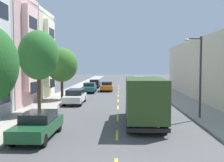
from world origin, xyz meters
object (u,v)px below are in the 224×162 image
at_px(parked_hatchback_red, 148,88).
at_px(parked_sedan_teal, 89,87).
at_px(street_lamp, 198,70).
at_px(parked_wagon_champagne, 159,94).
at_px(parked_pickup_navy, 141,82).
at_px(moving_orange_sedan, 107,86).
at_px(parked_sedan_black, 95,83).
at_px(parked_hatchback_burgundy, 138,80).
at_px(delivery_box_truck, 144,97).
at_px(parked_hatchback_silver, 144,85).
at_px(parked_sedan_forest, 38,125).
at_px(street_tree_third, 62,65).
at_px(street_tree_second, 39,55).
at_px(parked_wagon_white, 75,96).

bearing_deg(parked_hatchback_red, parked_sedan_teal, 175.92).
xyz_separation_m(street_lamp, parked_wagon_champagne, (-1.44, 9.79, -2.85)).
height_order(parked_pickup_navy, moving_orange_sedan, parked_pickup_navy).
bearing_deg(parked_wagon_champagne, moving_orange_sedan, 117.93).
height_order(street_lamp, parked_sedan_black, street_lamp).
height_order(street_lamp, parked_wagon_champagne, street_lamp).
bearing_deg(parked_hatchback_burgundy, delivery_box_truck, -93.48).
xyz_separation_m(parked_sedan_black, parked_hatchback_silver, (8.54, -3.46, 0.01)).
bearing_deg(parked_hatchback_red, parked_sedan_forest, -109.70).
height_order(parked_hatchback_burgundy, moving_orange_sedan, parked_hatchback_burgundy).
bearing_deg(parked_sedan_black, street_tree_third, -96.79).
bearing_deg(parked_hatchback_red, delivery_box_truck, -96.93).
distance_m(street_tree_second, parked_sedan_teal, 18.22).
distance_m(street_lamp, parked_wagon_white, 13.31).
bearing_deg(parked_wagon_white, street_tree_third, 127.47).
xyz_separation_m(parked_pickup_navy, parked_hatchback_red, (0.01, -12.33, -0.07)).
relative_size(parked_hatchback_red, moving_orange_sedan, 0.89).
height_order(street_tree_second, moving_orange_sedan, street_tree_second).
xyz_separation_m(parked_wagon_white, parked_wagon_champagne, (8.98, 2.00, 0.00)).
relative_size(street_tree_third, parked_sedan_black, 1.30).
relative_size(parked_pickup_navy, moving_orange_sedan, 1.18).
xyz_separation_m(parked_hatchback_silver, parked_sedan_forest, (-8.56, -29.69, -0.01)).
bearing_deg(parked_hatchback_burgundy, moving_orange_sedan, -108.31).
bearing_deg(parked_pickup_navy, street_tree_third, -117.22).
xyz_separation_m(parked_wagon_white, parked_pickup_navy, (8.74, 23.22, 0.02)).
height_order(street_tree_third, parked_sedan_black, street_tree_third).
bearing_deg(street_tree_second, parked_hatchback_red, 57.94).
distance_m(parked_pickup_navy, parked_sedan_teal, 14.49).
bearing_deg(parked_sedan_black, street_tree_second, -94.56).
bearing_deg(street_tree_second, parked_pickup_navy, 70.05).
xyz_separation_m(delivery_box_truck, parked_sedan_forest, (-6.14, -3.76, -1.09)).
bearing_deg(parked_wagon_white, parked_sedan_teal, 88.96).
bearing_deg(parked_wagon_white, moving_orange_sedan, 79.06).
bearing_deg(delivery_box_truck, parked_wagon_champagne, 76.69).
xyz_separation_m(street_lamp, parked_wagon_white, (-10.41, 7.79, -2.85)).
distance_m(parked_hatchback_silver, parked_pickup_navy, 6.69).
distance_m(delivery_box_truck, parked_hatchback_burgundy, 41.92).
height_order(parked_wagon_champagne, parked_sedan_teal, parked_wagon_champagne).
distance_m(street_tree_second, parked_wagon_champagne, 14.18).
xyz_separation_m(street_tree_second, parked_wagon_white, (1.92, 6.14, -4.01)).
relative_size(parked_wagon_white, parked_sedan_forest, 1.04).
distance_m(parked_sedan_black, parked_wagon_white, 19.98).
bearing_deg(moving_orange_sedan, street_tree_third, -112.03).
xyz_separation_m(parked_wagon_champagne, moving_orange_sedan, (-6.29, 11.87, -0.05)).
bearing_deg(street_lamp, parked_wagon_champagne, 98.35).
xyz_separation_m(street_tree_third, parked_hatchback_red, (10.66, 8.39, -3.30)).
relative_size(parked_sedan_black, parked_hatchback_burgundy, 1.12).
bearing_deg(parked_sedan_teal, delivery_box_truck, -73.80).
bearing_deg(parked_wagon_white, parked_hatchback_burgundy, 74.78).
distance_m(parked_hatchback_burgundy, parked_sedan_forest, 46.41).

